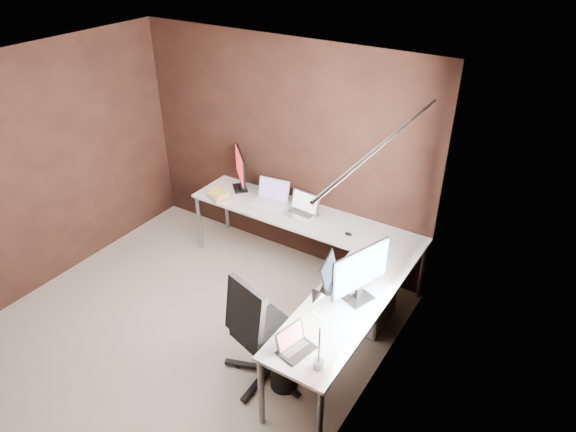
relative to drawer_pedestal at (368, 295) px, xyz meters
The scene contains 15 objects.
room 1.82m from the drawer_pedestal, 135.13° to the right, with size 3.60×3.60×2.50m.
desk 0.71m from the drawer_pedestal, 169.36° to the right, with size 2.65×2.25×0.73m.
drawer_pedestal is the anchor object (origin of this frame).
monitor_left 2.07m from the drawer_pedestal, 165.60° to the left, with size 0.41×0.40×0.48m.
monitor_right 0.93m from the drawer_pedestal, 76.54° to the right, with size 0.25×0.59×0.51m.
laptop_white 1.55m from the drawer_pedestal, 163.57° to the left, with size 0.40×0.31×0.25m.
laptop_silver 1.16m from the drawer_pedestal, 159.74° to the left, with size 0.37×0.28×0.23m.
laptop_black_big 0.71m from the drawer_pedestal, 103.40° to the right, with size 0.33×0.41×0.24m.
laptop_black_small 1.44m from the drawer_pedestal, 90.68° to the right, with size 0.25×0.31×0.18m.
book_stack 2.04m from the drawer_pedestal, behind, with size 0.29×0.27×0.08m.
mouse_left 2.07m from the drawer_pedestal, behind, with size 0.08×0.05×0.03m, color black.
mouse_corner 0.63m from the drawer_pedestal, 145.49° to the left, with size 0.08×0.05×0.03m, color black.
desk_lamp 1.58m from the drawer_pedestal, 83.27° to the right, with size 0.19×0.22×0.59m.
office_chair 1.23m from the drawer_pedestal, 111.22° to the right, with size 0.61×0.63×1.08m.
wastebasket 1.19m from the drawer_pedestal, 101.72° to the right, with size 0.24×0.24×0.28m, color black.
Camera 1 is at (2.86, -2.58, 3.57)m, focal length 32.00 mm.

